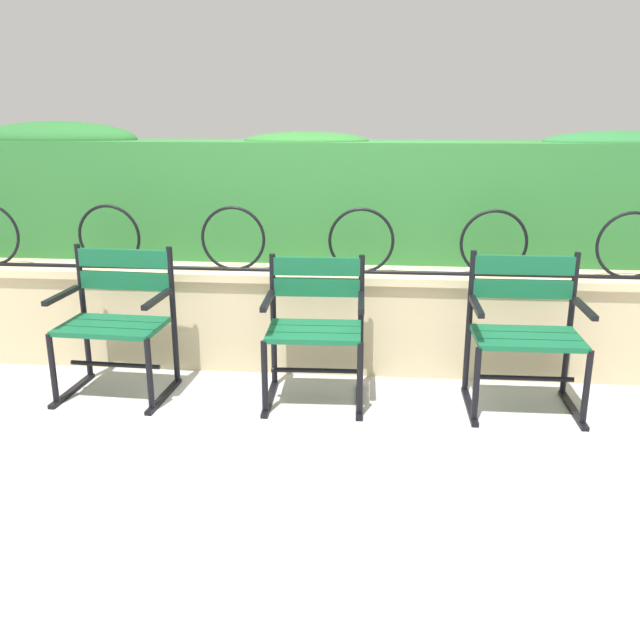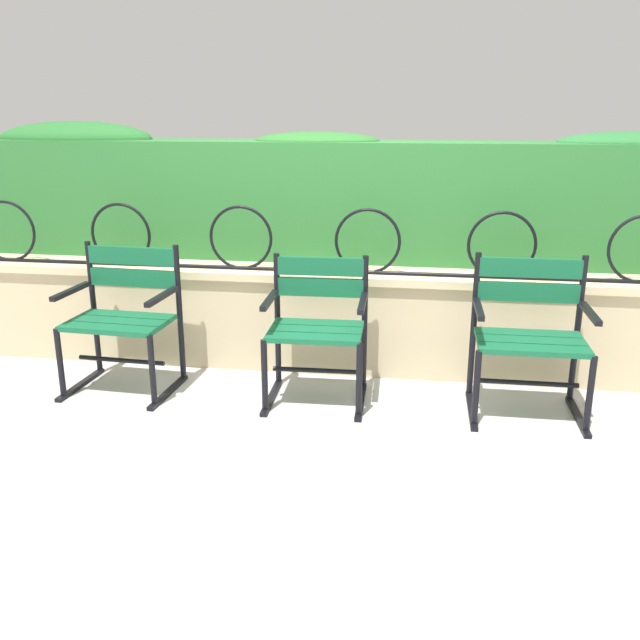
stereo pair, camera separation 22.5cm
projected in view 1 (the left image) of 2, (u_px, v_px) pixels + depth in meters
name	position (u px, v px, depth m)	size (l,w,h in m)	color
ground_plane	(319.00, 417.00, 3.89)	(60.00, 60.00, 0.00)	#B7B5AF
stone_wall	(330.00, 318.00, 4.57)	(7.71, 0.41, 0.67)	#C6B289
iron_arch_fence	(301.00, 244.00, 4.36)	(7.16, 0.02, 0.42)	black
hedge_row	(329.00, 195.00, 4.78)	(7.56, 0.55, 0.93)	#2D7033
park_chair_left	(117.00, 318.00, 4.12)	(0.66, 0.55, 0.88)	#145B38
park_chair_centre	(315.00, 325.00, 4.03)	(0.59, 0.54, 0.84)	#145B38
park_chair_right	(525.00, 328.00, 3.91)	(0.63, 0.53, 0.89)	#145B38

